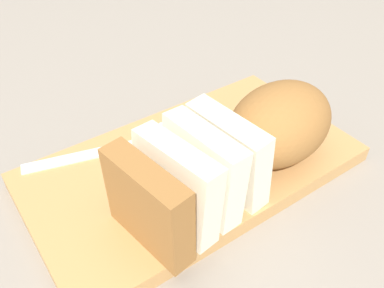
{
  "coord_description": "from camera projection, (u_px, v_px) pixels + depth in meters",
  "views": [
    {
      "loc": [
        0.25,
        0.35,
        0.41
      ],
      "look_at": [
        0.0,
        0.0,
        0.05
      ],
      "focal_mm": 38.9,
      "sensor_mm": 36.0,
      "label": 1
    }
  ],
  "objects": [
    {
      "name": "crumb_near_loaf",
      "position": [
        208.0,
        142.0,
        0.61
      ],
      "size": [
        0.0,
        0.0,
        0.0
      ],
      "primitive_type": "sphere",
      "color": "tan",
      "rests_on": "cutting_board"
    },
    {
      "name": "crumb_stray_left",
      "position": [
        227.0,
        151.0,
        0.59
      ],
      "size": [
        0.0,
        0.0,
        0.0
      ],
      "primitive_type": "sphere",
      "color": "tan",
      "rests_on": "cutting_board"
    },
    {
      "name": "bread_loaf",
      "position": [
        245.0,
        145.0,
        0.52
      ],
      "size": [
        0.33,
        0.16,
        0.11
      ],
      "rotation": [
        0.0,
        0.0,
        0.13
      ],
      "color": "#996633",
      "rests_on": "cutting_board"
    },
    {
      "name": "cutting_board",
      "position": [
        192.0,
        167.0,
        0.59
      ],
      "size": [
        0.45,
        0.26,
        0.02
      ],
      "primitive_type": "cube",
      "rotation": [
        0.0,
        0.0,
        0.01
      ],
      "color": "tan",
      "rests_on": "ground_plane"
    },
    {
      "name": "ground_plane",
      "position": [
        192.0,
        173.0,
        0.6
      ],
      "size": [
        3.0,
        3.0,
        0.0
      ],
      "primitive_type": "plane",
      "color": "gray"
    },
    {
      "name": "bread_knife",
      "position": [
        166.0,
        133.0,
        0.61
      ],
      "size": [
        0.26,
        0.09,
        0.03
      ],
      "rotation": [
        0.0,
        0.0,
        -0.26
      ],
      "color": "silver",
      "rests_on": "cutting_board"
    },
    {
      "name": "crumb_near_knife",
      "position": [
        212.0,
        161.0,
        0.57
      ],
      "size": [
        0.01,
        0.01,
        0.01
      ],
      "primitive_type": "sphere",
      "color": "tan",
      "rests_on": "cutting_board"
    }
  ]
}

